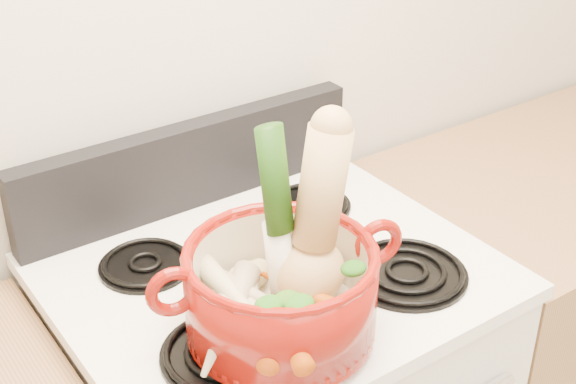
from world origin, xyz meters
TOP-DOWN VIEW (x-y plane):
  - wall_back at (0.00, 1.75)m, footprint 3.50×0.02m
  - cooktop at (0.00, 1.40)m, footprint 0.78×0.67m
  - control_backsplash at (0.00, 1.70)m, footprint 0.76×0.05m
  - burner_front_left at (-0.19, 1.24)m, footprint 0.22×0.22m
  - burner_front_right at (0.19, 1.24)m, footprint 0.22×0.22m
  - burner_back_left at (-0.19, 1.54)m, footprint 0.17×0.17m
  - burner_back_right at (0.19, 1.54)m, footprint 0.17×0.17m
  - dutch_oven at (-0.10, 1.23)m, footprint 0.36×0.36m
  - pot_handle_left at (-0.27, 1.27)m, footprint 0.09×0.04m
  - pot_handle_right at (0.07, 1.19)m, footprint 0.09×0.04m
  - squash at (-0.03, 1.24)m, footprint 0.17×0.13m
  - leek at (-0.07, 1.26)m, footprint 0.06×0.10m
  - ginger at (-0.10, 1.32)m, footprint 0.08×0.06m
  - parsnip_0 at (-0.15, 1.24)m, footprint 0.13×0.19m
  - parsnip_1 at (-0.19, 1.24)m, footprint 0.20×0.18m
  - parsnip_2 at (-0.13, 1.27)m, footprint 0.12×0.20m
  - parsnip_3 at (-0.19, 1.24)m, footprint 0.11×0.16m
  - parsnip_4 at (-0.16, 1.27)m, footprint 0.06×0.23m
  - carrot_0 at (-0.13, 1.20)m, footprint 0.08×0.16m
  - carrot_1 at (-0.14, 1.17)m, footprint 0.14×0.14m
  - carrot_2 at (-0.06, 1.21)m, footprint 0.09×0.17m
  - carrot_3 at (-0.14, 1.15)m, footprint 0.08×0.16m

SIDE VIEW (x-z plane):
  - cooktop at x=0.00m, z-range 0.92..0.95m
  - burner_front_left at x=-0.19m, z-range 0.95..0.97m
  - burner_front_right at x=0.19m, z-range 0.95..0.97m
  - burner_back_left at x=-0.19m, z-range 0.95..0.97m
  - burner_back_right at x=0.19m, z-range 0.95..0.97m
  - carrot_0 at x=-0.13m, z-range 0.99..1.04m
  - parsnip_0 at x=-0.15m, z-range 0.99..1.05m
  - ginger at x=-0.10m, z-range 1.00..1.04m
  - carrot_1 at x=-0.14m, z-range 1.00..1.05m
  - parsnip_1 at x=-0.19m, z-range 1.00..1.06m
  - carrot_2 at x=-0.06m, z-range 1.01..1.06m
  - parsnip_2 at x=-0.13m, z-range 1.00..1.06m
  - carrot_3 at x=-0.14m, z-range 1.01..1.06m
  - parsnip_3 at x=-0.19m, z-range 1.01..1.06m
  - control_backsplash at x=0.00m, z-range 0.95..1.13m
  - dutch_oven at x=-0.10m, z-range 0.97..1.12m
  - parsnip_4 at x=-0.16m, z-range 1.02..1.08m
  - pot_handle_left at x=-0.27m, z-range 1.05..1.14m
  - pot_handle_right at x=0.07m, z-range 1.05..1.14m
  - squash at x=-0.03m, z-range 0.99..1.31m
  - leek at x=-0.07m, z-range 1.00..1.32m
  - wall_back at x=0.00m, z-range 0.00..2.60m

